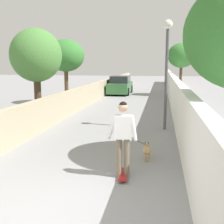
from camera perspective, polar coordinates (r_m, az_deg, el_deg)
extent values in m
plane|color=gray|center=(18.58, 3.86, 1.80)|extent=(80.00, 80.00, 0.00)
cube|color=tan|center=(17.05, -5.81, 3.14)|extent=(48.00, 0.30, 1.24)
cube|color=white|center=(16.40, 12.47, 3.71)|extent=(48.00, 0.30, 1.82)
cylinder|color=#473523|center=(13.08, -14.82, 3.09)|extent=(0.31, 0.31, 2.28)
ellipsoid|color=#4C843D|center=(13.00, -15.18, 11.07)|extent=(2.26, 2.26, 2.33)
cylinder|color=brown|center=(18.36, -9.23, 5.32)|extent=(0.25, 0.25, 2.38)
ellipsoid|color=#387A33|center=(18.31, -9.40, 11.25)|extent=(2.36, 2.36, 2.02)
cylinder|color=#473523|center=(23.38, 13.75, 6.37)|extent=(0.22, 0.22, 2.57)
ellipsoid|color=#387A33|center=(23.35, 13.95, 11.11)|extent=(2.17, 2.17, 1.95)
cylinder|color=#4C4C51|center=(11.20, 10.94, 6.33)|extent=(0.12, 0.12, 3.91)
sphere|color=silver|center=(11.27, 11.31, 17.06)|extent=(0.36, 0.36, 0.36)
cube|color=maroon|center=(6.68, 2.18, -12.51)|extent=(0.82, 0.30, 0.02)
cylinder|color=beige|center=(6.95, 1.62, -11.94)|extent=(0.06, 0.04, 0.06)
cylinder|color=beige|center=(6.95, 2.80, -11.95)|extent=(0.06, 0.04, 0.06)
cylinder|color=beige|center=(6.44, 1.50, -13.79)|extent=(0.06, 0.04, 0.06)
cylinder|color=beige|center=(6.44, 2.78, -13.81)|extent=(0.06, 0.04, 0.06)
cylinder|color=#726651|center=(6.53, 1.41, -8.96)|extent=(0.14, 0.14, 0.85)
cylinder|color=#726651|center=(6.52, 3.01, -8.97)|extent=(0.14, 0.14, 0.85)
cube|color=white|center=(6.34, 2.25, -3.05)|extent=(0.26, 0.40, 0.53)
cylinder|color=white|center=(6.34, 0.08, -3.07)|extent=(0.12, 0.29, 0.58)
cylinder|color=white|center=(6.34, 4.42, -3.24)|extent=(0.11, 0.19, 0.59)
sphere|color=tan|center=(6.25, 2.27, 0.95)|extent=(0.22, 0.22, 0.22)
sphere|color=black|center=(6.24, 2.28, 1.30)|extent=(0.19, 0.19, 0.19)
ellipsoid|color=tan|center=(7.78, 7.19, -7.76)|extent=(0.40, 0.26, 0.22)
sphere|color=tan|center=(7.99, 7.07, -6.75)|extent=(0.15, 0.15, 0.15)
cone|color=black|center=(7.96, 6.79, -6.20)|extent=(0.06, 0.06, 0.06)
cone|color=black|center=(7.97, 7.37, -6.20)|extent=(0.06, 0.06, 0.06)
cylinder|color=tan|center=(7.94, 6.66, -8.72)|extent=(0.04, 0.04, 0.18)
cylinder|color=tan|center=(7.95, 7.53, -8.72)|extent=(0.04, 0.04, 0.18)
cylinder|color=tan|center=(7.71, 6.77, -9.29)|extent=(0.04, 0.04, 0.18)
cylinder|color=tan|center=(7.72, 7.67, -9.29)|extent=(0.04, 0.04, 0.18)
cylinder|color=tan|center=(7.53, 7.33, -7.73)|extent=(0.14, 0.05, 0.13)
cylinder|color=black|center=(7.05, 4.96, -5.71)|extent=(1.29, 0.52, 0.66)
cube|color=#336B38|center=(24.25, 1.71, 5.05)|extent=(4.32, 1.70, 0.80)
cube|color=#262B33|center=(24.21, 1.72, 6.65)|extent=(2.24, 1.50, 0.60)
cylinder|color=black|center=(25.71, 0.39, 4.79)|extent=(0.64, 0.22, 0.64)
cylinder|color=black|center=(25.50, 3.90, 4.73)|extent=(0.64, 0.22, 0.64)
cylinder|color=black|center=(23.09, -0.71, 4.21)|extent=(0.64, 0.22, 0.64)
cylinder|color=black|center=(22.85, 3.19, 4.13)|extent=(0.64, 0.22, 0.64)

